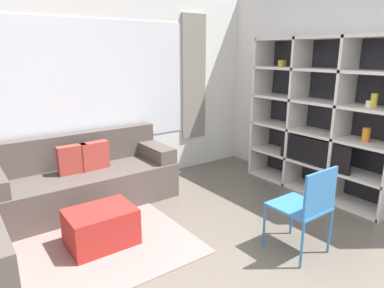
{
  "coord_description": "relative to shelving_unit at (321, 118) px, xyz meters",
  "views": [
    {
      "loc": [
        -1.71,
        -1.26,
        1.85
      ],
      "look_at": [
        0.46,
        1.72,
        0.85
      ],
      "focal_mm": 32.0,
      "sensor_mm": 36.0,
      "label": 1
    }
  ],
  "objects": [
    {
      "name": "shelving_unit",
      "position": [
        0.0,
        0.0,
        0.0
      ],
      "size": [
        0.43,
        2.03,
        2.03
      ],
      "color": "#232328",
      "rests_on": "ground_plane"
    },
    {
      "name": "wall_back",
      "position": [
        -2.24,
        1.85,
        0.35
      ],
      "size": [
        6.03,
        0.11,
        2.7
      ],
      "color": "white",
      "rests_on": "ground_plane"
    },
    {
      "name": "wall_right",
      "position": [
        0.22,
        0.26,
        0.35
      ],
      "size": [
        0.07,
        4.32,
        2.7
      ],
      "primitive_type": "cube",
      "color": "white",
      "rests_on": "ground_plane"
    },
    {
      "name": "couch_main",
      "position": [
        -2.7,
        1.4,
        -0.68
      ],
      "size": [
        2.18,
        0.82,
        0.86
      ],
      "color": "#564C47",
      "rests_on": "ground_plane"
    },
    {
      "name": "area_rug",
      "position": [
        -3.24,
        0.44,
        -1.0
      ],
      "size": [
        2.35,
        1.63,
        0.01
      ],
      "primitive_type": "cube",
      "color": "gray",
      "rests_on": "ground_plane"
    },
    {
      "name": "folding_chair",
      "position": [
        -1.42,
        -0.87,
        -0.49
      ],
      "size": [
        0.44,
        0.46,
        0.86
      ],
      "rotation": [
        0.0,
        0.0,
        3.14
      ],
      "color": "#3375B7",
      "rests_on": "ground_plane"
    },
    {
      "name": "ottoman",
      "position": [
        -2.89,
        0.39,
        -0.82
      ],
      "size": [
        0.64,
        0.47,
        0.37
      ],
      "color": "#A82823",
      "rests_on": "ground_plane"
    }
  ]
}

